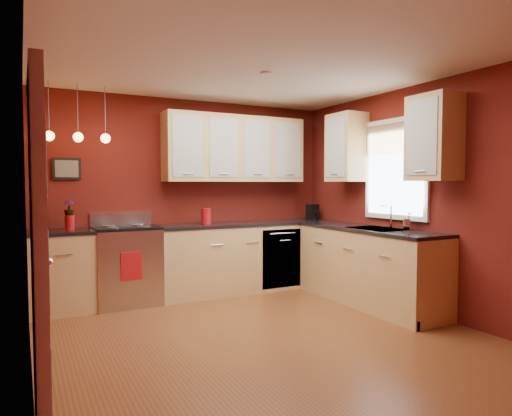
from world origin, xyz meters
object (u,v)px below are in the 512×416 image
gas_range (127,265)px  soap_pump (409,221)px  red_canister (206,216)px  coffee_maker (313,212)px  sink (377,231)px

gas_range → soap_pump: (2.80, -1.83, 0.56)m
red_canister → soap_pump: red_canister is taller
coffee_maker → soap_pump: (0.07, -1.82, -0.00)m
red_canister → soap_pump: 2.55m
red_canister → soap_pump: (1.75, -1.85, -0.00)m
gas_range → soap_pump: size_ratio=5.46×
coffee_maker → sink: bearing=-106.1°
red_canister → coffee_maker: (1.68, -0.03, -0.00)m
soap_pump → coffee_maker: bearing=92.3°
gas_range → sink: 3.05m
sink → red_canister: 2.19m
gas_range → soap_pump: 3.39m
soap_pump → red_canister: bearing=133.4°
coffee_maker → soap_pump: bearing=-99.9°
sink → red_canister: (-1.58, 1.52, 0.13)m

